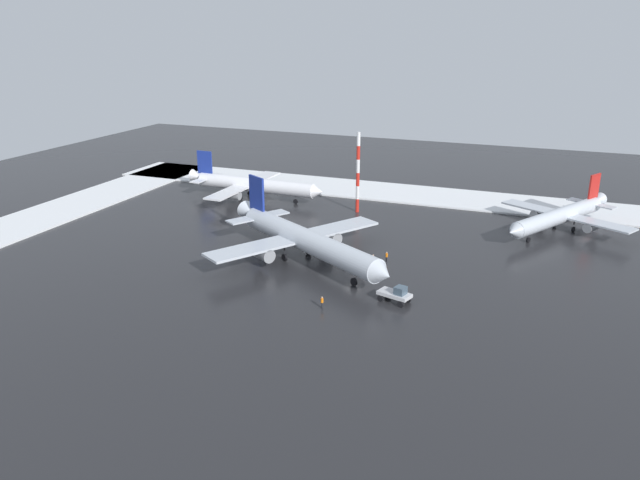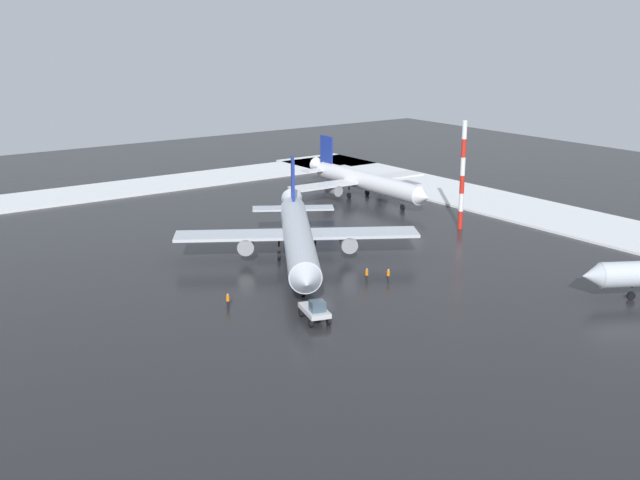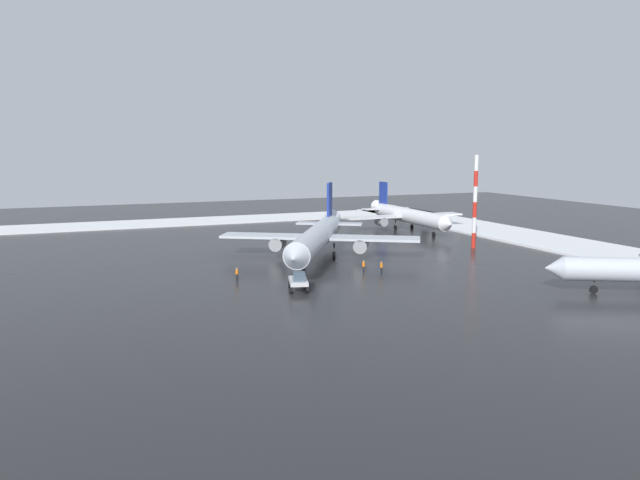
# 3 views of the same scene
# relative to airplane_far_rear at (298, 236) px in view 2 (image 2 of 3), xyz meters

# --- Properties ---
(ground_plane) EXTENTS (240.00, 240.00, 0.00)m
(ground_plane) POSITION_rel_airplane_far_rear_xyz_m (-8.87, 2.44, -3.79)
(ground_plane) COLOR #232326
(snow_bank_far) EXTENTS (152.00, 16.00, 0.35)m
(snow_bank_far) POSITION_rel_airplane_far_rear_xyz_m (-8.87, -47.56, -3.62)
(snow_bank_far) COLOR white
(snow_bank_far) RESTS_ON ground_plane
(snow_bank_right) EXTENTS (14.00, 116.00, 0.35)m
(snow_bank_right) POSITION_rel_airplane_far_rear_xyz_m (58.13, 2.44, -3.62)
(snow_bank_right) COLOR white
(snow_bank_right) RESTS_ON ground_plane
(airplane_far_rear) EXTENTS (34.63, 29.66, 11.47)m
(airplane_far_rear) POSITION_rel_airplane_far_rear_xyz_m (0.00, 0.00, 0.00)
(airplane_far_rear) COLOR silver
(airplane_far_rear) RESTS_ON ground_plane
(airplane_parked_starboard) EXTENTS (32.73, 27.10, 9.73)m
(airplane_parked_starboard) POSITION_rel_airplane_far_rear_xyz_m (25.63, -31.56, -0.58)
(airplane_parked_starboard) COLOR white
(airplane_parked_starboard) RESTS_ON ground_plane
(pushback_tug) EXTENTS (5.03, 3.40, 2.50)m
(pushback_tug) POSITION_rel_airplane_far_rear_xyz_m (-17.77, 9.83, -2.51)
(pushback_tug) COLOR silver
(pushback_tug) RESTS_ON ground_plane
(ground_crew_mid_apron) EXTENTS (0.36, 0.36, 1.71)m
(ground_crew_mid_apron) POSITION_rel_airplane_far_rear_xyz_m (-10.68, -2.78, -2.82)
(ground_crew_mid_apron) COLOR black
(ground_crew_mid_apron) RESTS_ON ground_plane
(ground_crew_near_tug) EXTENTS (0.36, 0.36, 1.71)m
(ground_crew_near_tug) POSITION_rel_airplane_far_rear_xyz_m (-8.97, 15.34, -2.82)
(ground_crew_near_tug) COLOR black
(ground_crew_near_tug) RESTS_ON ground_plane
(ground_crew_by_nose_gear) EXTENTS (0.36, 0.36, 1.71)m
(ground_crew_by_nose_gear) POSITION_rel_airplane_far_rear_xyz_m (-12.35, -4.77, -2.82)
(ground_crew_by_nose_gear) COLOR black
(ground_crew_by_nose_gear) RESTS_ON ground_plane
(antenna_mast) EXTENTS (0.70, 0.70, 16.35)m
(antenna_mast) POSITION_rel_airplane_far_rear_xyz_m (1.03, -30.33, 4.38)
(antenna_mast) COLOR red
(antenna_mast) RESTS_ON ground_plane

